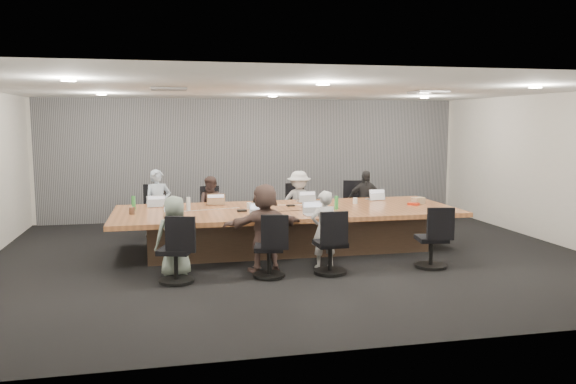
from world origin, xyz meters
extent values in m
cube|color=black|center=(0.00, 0.00, 0.00)|extent=(10.00, 8.00, 0.00)
cube|color=white|center=(0.00, 0.00, 2.80)|extent=(10.00, 8.00, 0.00)
cube|color=beige|center=(0.00, 4.00, 1.40)|extent=(10.00, 0.00, 2.80)
cube|color=beige|center=(0.00, -4.00, 1.40)|extent=(10.00, 0.00, 2.80)
cube|color=beige|center=(5.00, 0.00, 1.40)|extent=(0.00, 8.00, 2.80)
cube|color=slate|center=(0.00, 3.92, 1.40)|extent=(9.80, 0.04, 2.80)
cube|color=#4F392A|center=(0.00, 0.50, 0.33)|extent=(4.80, 1.40, 0.66)
cube|color=#A56237|center=(0.00, 0.50, 0.70)|extent=(6.00, 2.20, 0.08)
imported|color=#9DAEC3|center=(-2.25, 1.85, 0.68)|extent=(0.54, 0.40, 1.36)
cube|color=#B2B2B7|center=(-2.25, 1.30, 0.75)|extent=(0.35, 0.26, 0.02)
imported|color=#3F2D2A|center=(-1.21, 1.85, 0.61)|extent=(0.67, 0.57, 1.21)
cube|color=#8C6647|center=(-1.21, 1.30, 0.75)|extent=(0.35, 0.25, 0.02)
imported|color=#B3B3B3|center=(0.54, 1.85, 0.64)|extent=(0.88, 0.56, 1.29)
cube|color=#B2B2B7|center=(0.54, 1.30, 0.75)|extent=(0.33, 0.24, 0.02)
imported|color=#232324|center=(1.96, 1.85, 0.64)|extent=(0.79, 0.45, 1.27)
cube|color=#B2B2B7|center=(1.96, 1.30, 0.75)|extent=(0.33, 0.23, 0.02)
imported|color=gray|center=(-1.97, -0.85, 0.60)|extent=(0.66, 0.52, 1.20)
cube|color=#8C6647|center=(-1.97, -0.30, 0.75)|extent=(0.32, 0.24, 0.02)
imported|color=brown|center=(-0.63, -0.85, 0.68)|extent=(1.30, 0.60, 1.35)
cube|color=#B2B2B7|center=(-0.63, -0.30, 0.75)|extent=(0.39, 0.31, 0.02)
imported|color=#B2B2B2|center=(0.30, -0.85, 0.61)|extent=(0.48, 0.36, 1.21)
cube|color=#B2B2B7|center=(0.30, -0.30, 0.75)|extent=(0.36, 0.25, 0.02)
cylinder|color=green|center=(-2.65, 0.96, 0.86)|extent=(0.09, 0.09, 0.24)
cylinder|color=green|center=(0.84, 0.23, 0.86)|extent=(0.09, 0.09, 0.24)
cylinder|color=silver|center=(-1.71, 0.65, 0.86)|extent=(0.09, 0.09, 0.24)
cylinder|color=white|center=(-0.65, 0.65, 0.79)|extent=(0.11, 0.11, 0.11)
cylinder|color=white|center=(1.40, 0.85, 0.79)|extent=(0.11, 0.11, 0.11)
cylinder|color=brown|center=(-2.65, 0.46, 0.80)|extent=(0.11, 0.11, 0.12)
cube|color=black|center=(-0.82, 0.34, 0.76)|extent=(0.16, 0.11, 0.03)
cube|color=black|center=(0.13, 0.76, 0.75)|extent=(0.15, 0.11, 0.03)
cube|color=black|center=(0.50, 0.18, 0.77)|extent=(0.16, 0.08, 0.06)
cube|color=tan|center=(2.53, 0.53, 0.80)|extent=(0.26, 0.21, 0.12)
cube|color=red|center=(2.38, 0.42, 0.76)|extent=(0.23, 0.23, 0.04)
camera|label=1|loc=(-2.06, -9.11, 2.27)|focal=35.00mm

